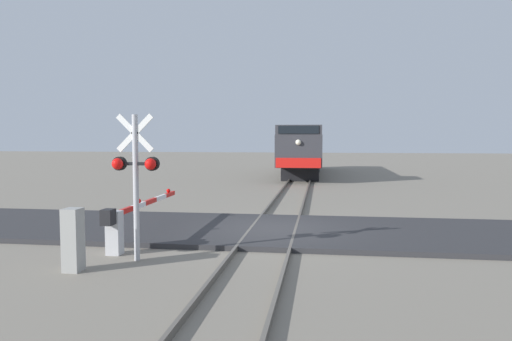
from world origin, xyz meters
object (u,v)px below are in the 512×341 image
object	(u,v)px
crossing_gate	(125,221)
utility_cabinet	(73,240)
locomotive	(303,151)
crossing_signal	(135,172)

from	to	relation	value
crossing_gate	utility_cabinet	bearing A→B (deg)	-96.51
crossing_gate	utility_cabinet	xyz separation A→B (m)	(-0.26, -2.26, -0.05)
locomotive	utility_cabinet	distance (m)	28.80
crossing_gate	utility_cabinet	distance (m)	2.28
crossing_gate	locomotive	bearing A→B (deg)	81.77
utility_cabinet	crossing_gate	bearing A→B (deg)	83.49
crossing_signal	crossing_gate	bearing A→B (deg)	124.51
locomotive	crossing_gate	world-z (taller)	locomotive
crossing_signal	locomotive	bearing A→B (deg)	83.77
locomotive	crossing_signal	distance (m)	27.55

